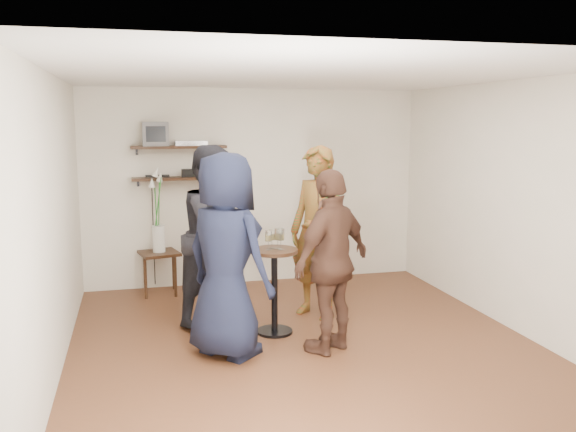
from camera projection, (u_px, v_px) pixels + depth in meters
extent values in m
cube|color=#402514|center=(305.00, 347.00, 5.99)|extent=(4.50, 5.00, 0.04)
cube|color=white|center=(306.00, 72.00, 5.58)|extent=(4.50, 5.00, 0.04)
cube|color=beige|center=(254.00, 187.00, 8.20)|extent=(4.50, 0.04, 2.60)
cube|color=beige|center=(430.00, 282.00, 3.37)|extent=(4.50, 0.04, 2.60)
cube|color=beige|center=(52.00, 225.00, 5.23)|extent=(0.04, 5.00, 2.60)
cube|color=beige|center=(515.00, 206.00, 6.34)|extent=(0.04, 5.00, 2.60)
cube|color=black|center=(179.00, 147.00, 7.73)|extent=(1.20, 0.25, 0.04)
cube|color=black|center=(180.00, 178.00, 7.79)|extent=(1.20, 0.25, 0.04)
cube|color=#59595B|center=(155.00, 134.00, 7.63)|extent=(0.32, 0.30, 0.30)
cube|color=silver|center=(191.00, 143.00, 7.76)|extent=(0.40, 0.24, 0.06)
cube|color=black|center=(190.00, 173.00, 7.81)|extent=(0.22, 0.10, 0.10)
cube|color=black|center=(157.00, 176.00, 7.77)|extent=(0.30, 0.05, 0.03)
cube|color=black|center=(159.00, 253.00, 7.67)|extent=(0.55, 0.55, 0.04)
cylinder|color=black|center=(146.00, 279.00, 7.50)|extent=(0.04, 0.04, 0.51)
cylinder|color=black|center=(175.00, 277.00, 7.59)|extent=(0.04, 0.04, 0.51)
cylinder|color=black|center=(145.00, 272.00, 7.85)|extent=(0.04, 0.04, 0.51)
cylinder|color=black|center=(174.00, 270.00, 7.94)|extent=(0.04, 0.04, 0.51)
cylinder|color=silver|center=(159.00, 239.00, 7.65)|extent=(0.16, 0.16, 0.34)
cylinder|color=#247722|center=(156.00, 212.00, 7.59)|extent=(0.01, 0.08, 0.61)
cone|color=silver|center=(152.00, 182.00, 7.52)|extent=(0.08, 0.10, 0.13)
cylinder|color=#247722|center=(159.00, 209.00, 7.60)|extent=(0.04, 0.06, 0.68)
cone|color=silver|center=(160.00, 176.00, 7.56)|extent=(0.12, 0.14, 0.14)
cylinder|color=#247722|center=(158.00, 207.00, 7.57)|extent=(0.11, 0.09, 0.74)
cone|color=silver|center=(157.00, 172.00, 7.47)|extent=(0.14, 0.14, 0.14)
cylinder|color=black|center=(274.00, 251.00, 6.20)|extent=(0.49, 0.49, 0.04)
cylinder|color=black|center=(274.00, 292.00, 6.27)|extent=(0.07, 0.07, 0.82)
cylinder|color=black|center=(275.00, 331.00, 6.34)|extent=(0.37, 0.37, 0.03)
cylinder|color=silver|center=(268.00, 250.00, 6.17)|extent=(0.06, 0.06, 0.00)
cylinder|color=silver|center=(268.00, 245.00, 6.16)|extent=(0.01, 0.01, 0.09)
cylinder|color=silver|center=(268.00, 236.00, 6.14)|extent=(0.07, 0.07, 0.11)
cylinder|color=#DDC15B|center=(268.00, 238.00, 6.15)|extent=(0.06, 0.06, 0.06)
cylinder|color=silver|center=(281.00, 250.00, 6.18)|extent=(0.06, 0.06, 0.00)
cylinder|color=silver|center=(281.00, 245.00, 6.17)|extent=(0.01, 0.01, 0.10)
cylinder|color=silver|center=(281.00, 234.00, 6.15)|extent=(0.07, 0.07, 0.12)
cylinder|color=#DDC15B|center=(281.00, 237.00, 6.16)|extent=(0.07, 0.07, 0.06)
cylinder|color=silver|center=(272.00, 248.00, 6.26)|extent=(0.06, 0.06, 0.00)
cylinder|color=silver|center=(272.00, 244.00, 6.25)|extent=(0.01, 0.01, 0.08)
cylinder|color=silver|center=(272.00, 235.00, 6.23)|extent=(0.06, 0.06, 0.10)
cylinder|color=#DDC15B|center=(272.00, 237.00, 6.24)|extent=(0.06, 0.06, 0.06)
cylinder|color=silver|center=(278.00, 249.00, 6.21)|extent=(0.06, 0.06, 0.00)
cylinder|color=silver|center=(278.00, 244.00, 6.21)|extent=(0.01, 0.01, 0.09)
cylinder|color=silver|center=(278.00, 234.00, 6.19)|extent=(0.07, 0.07, 0.11)
cylinder|color=#DDC15B|center=(278.00, 236.00, 6.19)|extent=(0.06, 0.06, 0.06)
imported|color=#AF2E14|center=(317.00, 232.00, 6.76)|extent=(0.78, 0.83, 1.91)
imported|color=black|center=(215.00, 235.00, 6.55)|extent=(1.18, 1.18, 1.93)
imported|color=black|center=(226.00, 256.00, 5.60)|extent=(1.06, 1.10, 1.91)
imported|color=#42271C|center=(332.00, 261.00, 5.72)|extent=(1.09, 0.93, 1.75)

